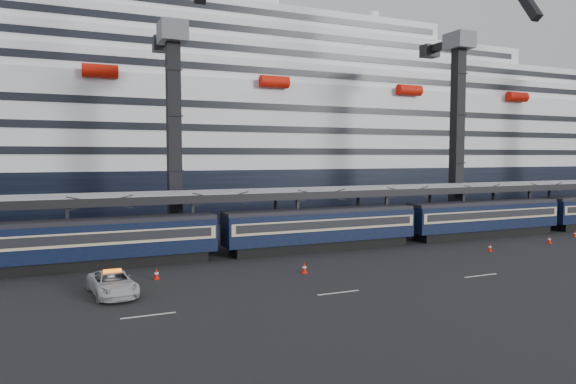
{
  "coord_description": "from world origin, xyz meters",
  "views": [
    {
      "loc": [
        -29.97,
        -32.67,
        8.83
      ],
      "look_at": [
        -11.5,
        10.0,
        5.58
      ],
      "focal_mm": 32.0,
      "sensor_mm": 36.0,
      "label": 1
    }
  ],
  "objects": [
    {
      "name": "ground",
      "position": [
        0.0,
        0.0,
        0.0
      ],
      "size": [
        260.0,
        260.0,
        0.0
      ],
      "primitive_type": "plane",
      "color": "black",
      "rests_on": "ground"
    },
    {
      "name": "train",
      "position": [
        -4.65,
        10.0,
        2.2
      ],
      "size": [
        133.05,
        3.0,
        4.05
      ],
      "color": "black",
      "rests_on": "ground"
    },
    {
      "name": "canopy",
      "position": [
        0.0,
        14.0,
        5.25
      ],
      "size": [
        130.0,
        6.25,
        5.53
      ],
      "color": "gray",
      "rests_on": "ground"
    },
    {
      "name": "cruise_ship",
      "position": [
        -1.08,
        45.99,
        12.34
      ],
      "size": [
        214.09,
        28.84,
        34.0
      ],
      "color": "black",
      "rests_on": "ground"
    },
    {
      "name": "crane_dark_near",
      "position": [
        -20.0,
        18.59,
        11.93
      ],
      "size": [
        4.5,
        17.75,
        35.08
      ],
      "color": "#4B4E53",
      "rests_on": "ground"
    },
    {
      "name": "crane_dark_mid",
      "position": [
        15.0,
        17.59,
        13.36
      ],
      "size": [
        4.5,
        18.24,
        39.64
      ],
      "color": "#4B4E53",
      "rests_on": "ground"
    },
    {
      "name": "pickup_truck",
      "position": [
        -27.46,
        1.25,
        0.74
      ],
      "size": [
        3.09,
        5.62,
        1.49
      ],
      "primitive_type": "imported",
      "rotation": [
        0.0,
        0.0,
        0.12
      ],
      "color": "#B8BAC0",
      "rests_on": "ground"
    },
    {
      "name": "traffic_cone_b",
      "position": [
        -24.21,
        4.45,
        0.4
      ],
      "size": [
        0.41,
        0.41,
        0.82
      ],
      "color": "red",
      "rests_on": "ground"
    },
    {
      "name": "traffic_cone_c",
      "position": [
        -13.63,
        1.97,
        0.42
      ],
      "size": [
        0.43,
        0.43,
        0.85
      ],
      "color": "red",
      "rests_on": "ground"
    },
    {
      "name": "traffic_cone_d",
      "position": [
        6.04,
        3.19,
        0.38
      ],
      "size": [
        0.38,
        0.38,
        0.76
      ],
      "color": "red",
      "rests_on": "ground"
    },
    {
      "name": "traffic_cone_e",
      "position": [
        14.84,
        4.06,
        0.4
      ],
      "size": [
        0.4,
        0.4,
        0.8
      ],
      "color": "red",
      "rests_on": "ground"
    },
    {
      "name": "traffic_cone_f",
      "position": [
        21.17,
        6.06,
        0.34
      ],
      "size": [
        0.34,
        0.34,
        0.68
      ],
      "color": "red",
      "rests_on": "ground"
    }
  ]
}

